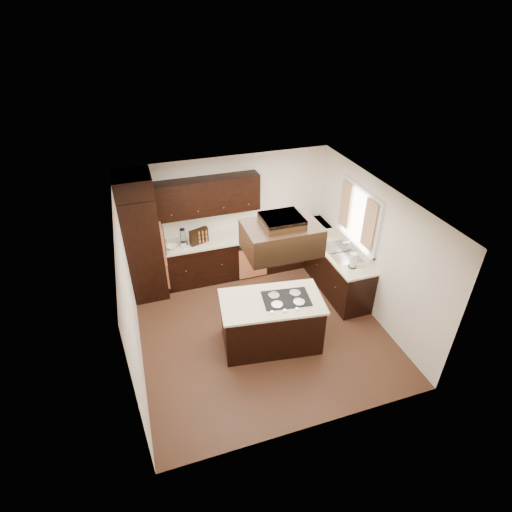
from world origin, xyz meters
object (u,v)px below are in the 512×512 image
Objects in this scene: oven_column at (144,247)px; range_hood at (281,238)px; island at (271,323)px; spice_rack at (199,236)px.

oven_column is 2.02× the size of range_hood.
oven_column is at bearing 138.82° from island.
range_hood is 2.65m from spice_rack.
island is at bearing -49.12° from oven_column.
island is at bearing -90.86° from spice_rack.
spice_rack is (-0.81, 2.28, -1.08)m from range_hood.
range_hood reaches higher than spice_rack.
oven_column is at bearing 160.85° from spice_rack.
range_hood is at bearing -61.38° from island.
range_hood is (0.06, -0.16, 1.72)m from island.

